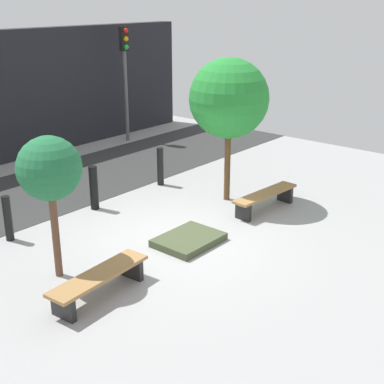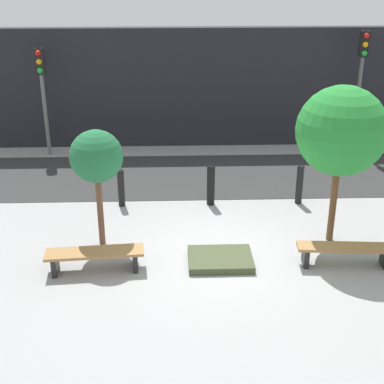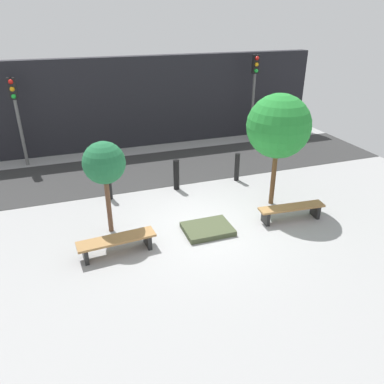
% 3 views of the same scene
% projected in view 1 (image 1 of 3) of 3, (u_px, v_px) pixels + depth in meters
% --- Properties ---
extents(ground_plane, '(18.00, 18.00, 0.00)m').
position_uv_depth(ground_plane, '(179.00, 240.00, 11.03)').
color(ground_plane, '#9B9B9B').
extents(road_strip, '(18.00, 3.54, 0.01)m').
position_uv_depth(road_strip, '(44.00, 190.00, 13.87)').
color(road_strip, '#313131').
rests_on(road_strip, ground).
extents(bench_left, '(1.97, 0.62, 0.43)m').
position_uv_depth(bench_left, '(99.00, 280.00, 8.84)').
color(bench_left, black).
rests_on(bench_left, ground).
extents(bench_right, '(1.98, 0.55, 0.45)m').
position_uv_depth(bench_right, '(265.00, 197.00, 12.45)').
color(bench_right, black).
rests_on(bench_right, ground).
extents(planter_bed, '(1.31, 1.00, 0.15)m').
position_uv_depth(planter_bed, '(189.00, 240.00, 10.85)').
color(planter_bed, '#434B31').
rests_on(planter_bed, ground).
extents(tree_behind_left_bench, '(1.11, 1.11, 2.57)m').
position_uv_depth(tree_behind_left_bench, '(49.00, 170.00, 8.94)').
color(tree_behind_left_bench, brown).
rests_on(tree_behind_left_bench, ground).
extents(tree_behind_right_bench, '(1.87, 1.87, 3.44)m').
position_uv_depth(tree_behind_right_bench, '(229.00, 99.00, 12.38)').
color(tree_behind_right_bench, brown).
rests_on(tree_behind_right_bench, ground).
extents(bollard_far_left, '(0.17, 0.17, 0.96)m').
position_uv_depth(bollard_far_left, '(8.00, 218.00, 10.86)').
color(bollard_far_left, black).
rests_on(bollard_far_left, ground).
extents(bollard_left, '(0.20, 0.20, 1.04)m').
position_uv_depth(bollard_left, '(94.00, 188.00, 12.47)').
color(bollard_left, black).
rests_on(bollard_left, ground).
extents(bollard_center, '(0.17, 0.17, 1.01)m').
position_uv_depth(bollard_center, '(160.00, 166.00, 14.09)').
color(bollard_center, black).
rests_on(bollard_center, ground).
extents(traffic_light_mid_west, '(0.28, 0.27, 3.81)m').
position_uv_depth(traffic_light_mid_west, '(125.00, 64.00, 17.74)').
color(traffic_light_mid_west, '#565656').
rests_on(traffic_light_mid_west, ground).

